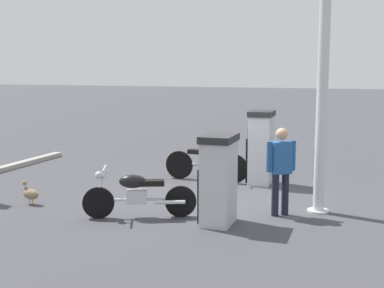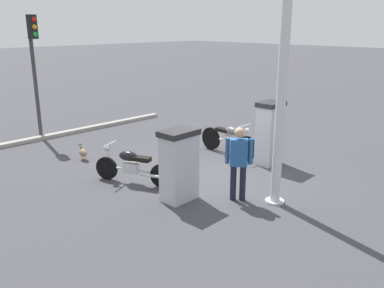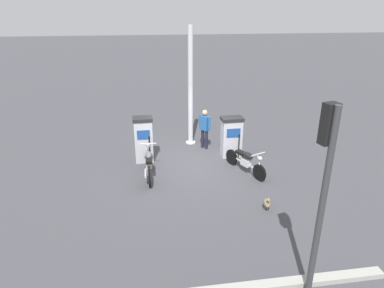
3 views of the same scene
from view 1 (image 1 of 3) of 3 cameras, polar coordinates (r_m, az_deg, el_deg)
ground_plane at (r=10.65m, az=2.48°, el=-6.01°), size 120.00×120.00×0.00m
fuel_pump_near at (r=11.88m, az=7.63°, el=-0.35°), size 0.58×0.72×1.69m
fuel_pump_far at (r=8.77m, az=2.95°, el=-3.89°), size 0.58×0.82×1.54m
motorcycle_near_pump at (r=12.14m, az=1.70°, el=-1.89°), size 2.04×0.56×0.98m
motorcycle_far_pump at (r=9.24m, az=-6.03°, el=-5.48°), size 1.88×0.96×0.92m
attendant_person at (r=9.36m, az=9.81°, el=-2.42°), size 0.51×0.42×1.60m
wandering_duck at (r=10.59m, az=-17.44°, el=-5.25°), size 0.46×0.25×0.46m
canopy_support_pole at (r=9.59m, az=14.24°, el=5.92°), size 0.40×0.40×4.70m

